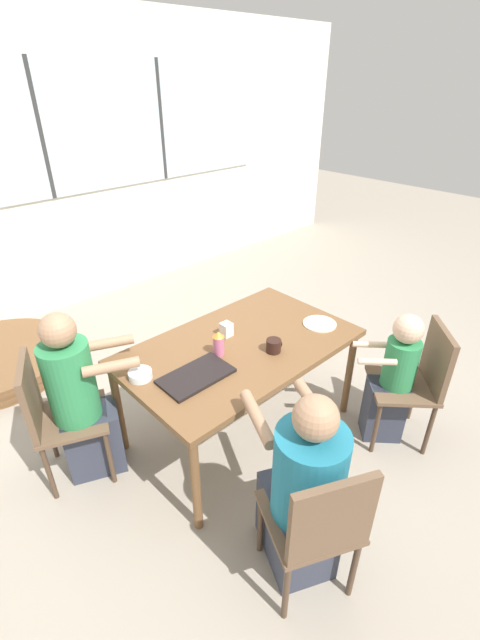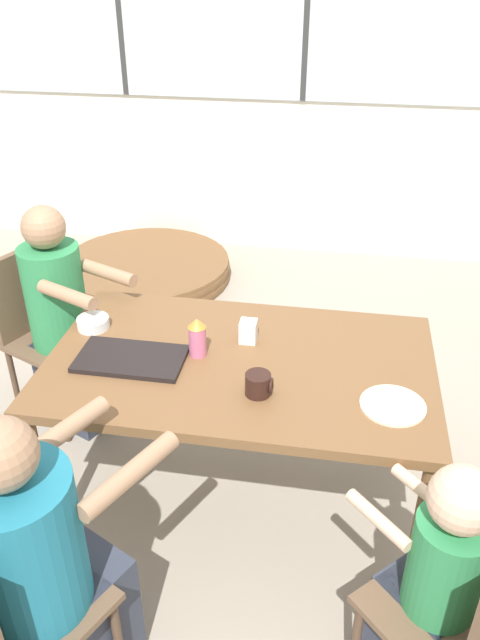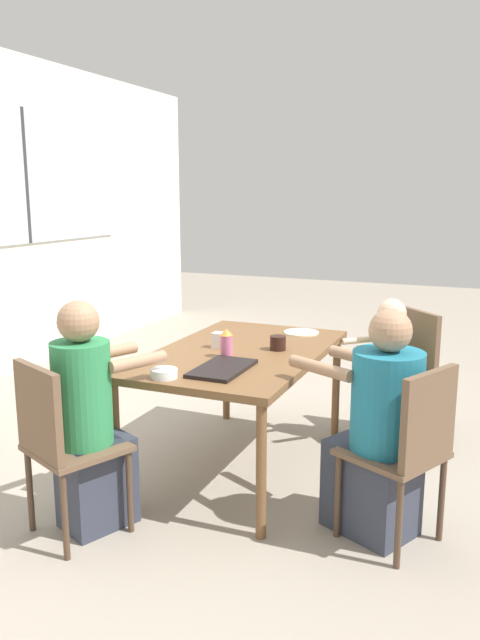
{
  "view_description": "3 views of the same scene",
  "coord_description": "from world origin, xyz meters",
  "px_view_note": "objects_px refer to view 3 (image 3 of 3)",
  "views": [
    {
      "loc": [
        -1.55,
        -1.65,
        2.21
      ],
      "look_at": [
        0.0,
        0.0,
        0.89
      ],
      "focal_mm": 24.0,
      "sensor_mm": 36.0,
      "label": 1
    },
    {
      "loc": [
        0.33,
        -1.96,
        2.08
      ],
      "look_at": [
        0.0,
        0.0,
        0.89
      ],
      "focal_mm": 35.0,
      "sensor_mm": 36.0,
      "label": 2
    },
    {
      "loc": [
        -3.22,
        -1.36,
        1.61
      ],
      "look_at": [
        0.0,
        0.0,
        0.89
      ],
      "focal_mm": 35.0,
      "sensor_mm": 36.0,
      "label": 3
    }
  ],
  "objects_px": {
    "chair_for_man_blue_shirt": "(410,442)",
    "bowl_white_shallow": "(164,373)",
    "person_toddler": "(385,376)",
    "sippy_cup": "(226,343)",
    "person_woman_green_shirt": "(90,426)",
    "milk_carton_small": "(219,340)",
    "person_man_blue_shirt": "(379,436)",
    "coffee_mug": "(278,343)",
    "chair_for_woman_green_shirt": "(58,436)",
    "chair_for_toddler": "(406,365)"
  },
  "relations": [
    {
      "from": "person_toddler",
      "to": "sippy_cup",
      "type": "bearing_deg",
      "value": 95.84
    },
    {
      "from": "chair_for_toddler",
      "to": "person_man_blue_shirt",
      "type": "xyz_separation_m",
      "value": [
        -1.23,
        -0.05,
        -0.02
      ]
    },
    {
      "from": "person_man_blue_shirt",
      "to": "coffee_mug",
      "type": "bearing_deg",
      "value": 78.33
    },
    {
      "from": "sippy_cup",
      "to": "chair_for_man_blue_shirt",
      "type": "bearing_deg",
      "value": -107.71
    },
    {
      "from": "person_toddler",
      "to": "sippy_cup",
      "type": "relative_size",
      "value": 5.88
    },
    {
      "from": "chair_for_man_blue_shirt",
      "to": "sippy_cup",
      "type": "bearing_deg",
      "value": 98.13
    },
    {
      "from": "chair_for_man_blue_shirt",
      "to": "sippy_cup",
      "type": "xyz_separation_m",
      "value": [
        0.34,
        1.05,
        0.28
      ]
    },
    {
      "from": "person_woman_green_shirt",
      "to": "chair_for_toddler",
      "type": "bearing_deg",
      "value": 77.61
    },
    {
      "from": "person_woman_green_shirt",
      "to": "bowl_white_shallow",
      "type": "distance_m",
      "value": 0.43
    },
    {
      "from": "person_woman_green_shirt",
      "to": "sippy_cup",
      "type": "xyz_separation_m",
      "value": [
        0.74,
        -0.38,
        0.28
      ]
    },
    {
      "from": "chair_for_woman_green_shirt",
      "to": "chair_for_toddler",
      "type": "bearing_deg",
      "value": 78.49
    },
    {
      "from": "person_man_blue_shirt",
      "to": "bowl_white_shallow",
      "type": "height_order",
      "value": "person_man_blue_shirt"
    },
    {
      "from": "person_toddler",
      "to": "coffee_mug",
      "type": "bearing_deg",
      "value": 94.6
    },
    {
      "from": "bowl_white_shallow",
      "to": "chair_for_man_blue_shirt",
      "type": "bearing_deg",
      "value": -83.14
    },
    {
      "from": "sippy_cup",
      "to": "bowl_white_shallow",
      "type": "relative_size",
      "value": 1.22
    },
    {
      "from": "chair_for_man_blue_shirt",
      "to": "person_toddler",
      "type": "bearing_deg",
      "value": 40.71
    },
    {
      "from": "sippy_cup",
      "to": "milk_carton_small",
      "type": "bearing_deg",
      "value": 36.1
    },
    {
      "from": "chair_for_woman_green_shirt",
      "to": "bowl_white_shallow",
      "type": "bearing_deg",
      "value": 75.46
    },
    {
      "from": "chair_for_toddler",
      "to": "bowl_white_shallow",
      "type": "bearing_deg",
      "value": 102.43
    },
    {
      "from": "chair_for_man_blue_shirt",
      "to": "bowl_white_shallow",
      "type": "distance_m",
      "value": 1.2
    },
    {
      "from": "chair_for_woman_green_shirt",
      "to": "sippy_cup",
      "type": "xyz_separation_m",
      "value": [
        0.89,
        -0.45,
        0.28
      ]
    },
    {
      "from": "chair_for_woman_green_shirt",
      "to": "milk_carton_small",
      "type": "relative_size",
      "value": 9.36
    },
    {
      "from": "person_woman_green_shirt",
      "to": "person_toddler",
      "type": "height_order",
      "value": "person_woman_green_shirt"
    },
    {
      "from": "person_woman_green_shirt",
      "to": "person_toddler",
      "type": "xyz_separation_m",
      "value": [
        1.6,
        -1.12,
        -0.06
      ]
    },
    {
      "from": "coffee_mug",
      "to": "person_man_blue_shirt",
      "type": "bearing_deg",
      "value": -127.51
    },
    {
      "from": "person_toddler",
      "to": "milk_carton_small",
      "type": "height_order",
      "value": "person_toddler"
    },
    {
      "from": "coffee_mug",
      "to": "chair_for_toddler",
      "type": "bearing_deg",
      "value": -42.47
    },
    {
      "from": "coffee_mug",
      "to": "milk_carton_small",
      "type": "bearing_deg",
      "value": 105.1
    },
    {
      "from": "person_toddler",
      "to": "bowl_white_shallow",
      "type": "relative_size",
      "value": 7.17
    },
    {
      "from": "milk_carton_small",
      "to": "person_woman_green_shirt",
      "type": "bearing_deg",
      "value": 164.66
    },
    {
      "from": "bowl_white_shallow",
      "to": "person_toddler",
      "type": "bearing_deg",
      "value": -32.67
    },
    {
      "from": "person_toddler",
      "to": "bowl_white_shallow",
      "type": "xyz_separation_m",
      "value": [
        -1.34,
        0.86,
        0.28
      ]
    },
    {
      "from": "chair_for_man_blue_shirt",
      "to": "person_toddler",
      "type": "height_order",
      "value": "person_toddler"
    },
    {
      "from": "chair_for_man_blue_shirt",
      "to": "coffee_mug",
      "type": "bearing_deg",
      "value": 80.21
    },
    {
      "from": "person_woman_green_shirt",
      "to": "milk_carton_small",
      "type": "relative_size",
      "value": 12.27
    },
    {
      "from": "chair_for_toddler",
      "to": "coffee_mug",
      "type": "distance_m",
      "value": 0.98
    },
    {
      "from": "sippy_cup",
      "to": "person_man_blue_shirt",
      "type": "bearing_deg",
      "value": -106.25
    },
    {
      "from": "chair_for_toddler",
      "to": "coffee_mug",
      "type": "bearing_deg",
      "value": 93.84
    },
    {
      "from": "chair_for_woman_green_shirt",
      "to": "person_woman_green_shirt",
      "type": "relative_size",
      "value": 0.76
    },
    {
      "from": "bowl_white_shallow",
      "to": "chair_for_woman_green_shirt",
      "type": "bearing_deg",
      "value": 142.17
    },
    {
      "from": "person_toddler",
      "to": "bowl_white_shallow",
      "type": "bearing_deg",
      "value": 103.64
    },
    {
      "from": "chair_for_toddler",
      "to": "milk_carton_small",
      "type": "distance_m",
      "value": 1.28
    },
    {
      "from": "milk_carton_small",
      "to": "bowl_white_shallow",
      "type": "xyz_separation_m",
      "value": [
        -0.65,
        -0.01,
        -0.02
      ]
    },
    {
      "from": "chair_for_toddler",
      "to": "milk_carton_small",
      "type": "bearing_deg",
      "value": 85.26
    },
    {
      "from": "person_man_blue_shirt",
      "to": "sippy_cup",
      "type": "relative_size",
      "value": 6.78
    },
    {
      "from": "person_woman_green_shirt",
      "to": "coffee_mug",
      "type": "relative_size",
      "value": 11.46
    },
    {
      "from": "person_man_blue_shirt",
      "to": "milk_carton_small",
      "type": "height_order",
      "value": "person_man_blue_shirt"
    },
    {
      "from": "chair_for_woman_green_shirt",
      "to": "bowl_white_shallow",
      "type": "distance_m",
      "value": 0.57
    },
    {
      "from": "person_toddler",
      "to": "milk_carton_small",
      "type": "distance_m",
      "value": 1.14
    },
    {
      "from": "chair_for_man_blue_shirt",
      "to": "person_man_blue_shirt",
      "type": "height_order",
      "value": "person_man_blue_shirt"
    }
  ]
}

